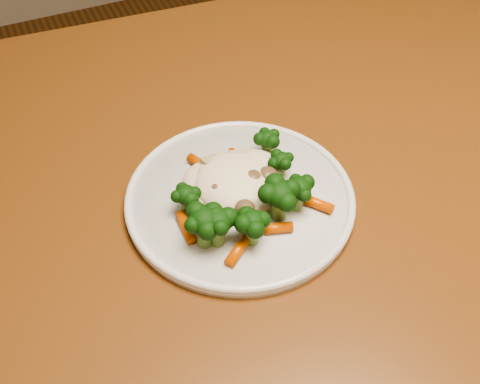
# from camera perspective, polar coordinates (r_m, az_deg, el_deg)

# --- Properties ---
(dining_table) EXTENTS (1.37, 0.97, 0.75)m
(dining_table) POSITION_cam_1_polar(r_m,az_deg,el_deg) (0.78, -7.56, -5.97)
(dining_table) COLOR brown
(dining_table) RESTS_ON ground
(plate) EXTENTS (0.27, 0.27, 0.01)m
(plate) POSITION_cam_1_polar(r_m,az_deg,el_deg) (0.71, 0.00, -0.78)
(plate) COLOR white
(plate) RESTS_ON dining_table
(meal) EXTENTS (0.18, 0.18, 0.05)m
(meal) POSITION_cam_1_polar(r_m,az_deg,el_deg) (0.68, 0.21, -0.02)
(meal) COLOR #F7E8C6
(meal) RESTS_ON plate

